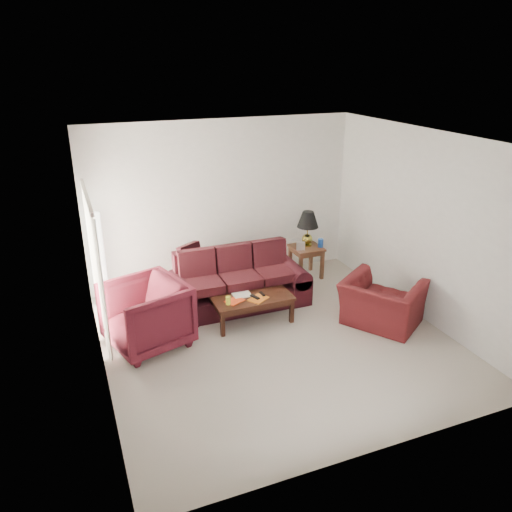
{
  "coord_description": "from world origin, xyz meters",
  "views": [
    {
      "loc": [
        -2.72,
        -5.96,
        4.0
      ],
      "look_at": [
        0.0,
        0.85,
        1.05
      ],
      "focal_mm": 35.0,
      "sensor_mm": 36.0,
      "label": 1
    }
  ],
  "objects_px": {
    "sofa": "(238,280)",
    "armchair_left": "(146,315)",
    "coffee_table": "(252,309)",
    "floor_lamp": "(98,259)",
    "armchair_right": "(382,303)",
    "end_table": "(306,262)"
  },
  "relations": [
    {
      "from": "sofa",
      "to": "armchair_left",
      "type": "xyz_separation_m",
      "value": [
        -1.67,
        -0.69,
        0.02
      ]
    },
    {
      "from": "sofa",
      "to": "coffee_table",
      "type": "relative_size",
      "value": 1.86
    },
    {
      "from": "floor_lamp",
      "to": "armchair_right",
      "type": "bearing_deg",
      "value": -30.4
    },
    {
      "from": "armchair_right",
      "to": "coffee_table",
      "type": "xyz_separation_m",
      "value": [
        -1.87,
        0.84,
        -0.15
      ]
    },
    {
      "from": "sofa",
      "to": "armchair_left",
      "type": "relative_size",
      "value": 2.14
    },
    {
      "from": "end_table",
      "to": "coffee_table",
      "type": "xyz_separation_m",
      "value": [
        -1.62,
        -1.28,
        -0.08
      ]
    },
    {
      "from": "floor_lamp",
      "to": "coffee_table",
      "type": "distance_m",
      "value": 2.73
    },
    {
      "from": "end_table",
      "to": "floor_lamp",
      "type": "xyz_separation_m",
      "value": [
        -3.79,
        0.26,
        0.52
      ]
    },
    {
      "from": "floor_lamp",
      "to": "armchair_left",
      "type": "distance_m",
      "value": 1.72
    },
    {
      "from": "armchair_left",
      "to": "coffee_table",
      "type": "distance_m",
      "value": 1.71
    },
    {
      "from": "armchair_right",
      "to": "coffee_table",
      "type": "distance_m",
      "value": 2.06
    },
    {
      "from": "armchair_left",
      "to": "armchair_right",
      "type": "bearing_deg",
      "value": 61.22
    },
    {
      "from": "end_table",
      "to": "coffee_table",
      "type": "height_order",
      "value": "end_table"
    },
    {
      "from": "sofa",
      "to": "armchair_right",
      "type": "relative_size",
      "value": 2.04
    },
    {
      "from": "end_table",
      "to": "floor_lamp",
      "type": "bearing_deg",
      "value": 176.13
    },
    {
      "from": "floor_lamp",
      "to": "armchair_left",
      "type": "bearing_deg",
      "value": -73.35
    },
    {
      "from": "armchair_left",
      "to": "floor_lamp",
      "type": "bearing_deg",
      "value": 179.81
    },
    {
      "from": "floor_lamp",
      "to": "armchair_right",
      "type": "xyz_separation_m",
      "value": [
        4.04,
        -2.37,
        -0.45
      ]
    },
    {
      "from": "armchair_right",
      "to": "armchair_left",
      "type": "bearing_deg",
      "value": 44.26
    },
    {
      "from": "sofa",
      "to": "floor_lamp",
      "type": "distance_m",
      "value": 2.37
    },
    {
      "from": "end_table",
      "to": "coffee_table",
      "type": "distance_m",
      "value": 2.06
    },
    {
      "from": "floor_lamp",
      "to": "coffee_table",
      "type": "xyz_separation_m",
      "value": [
        2.17,
        -1.53,
        -0.61
      ]
    }
  ]
}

